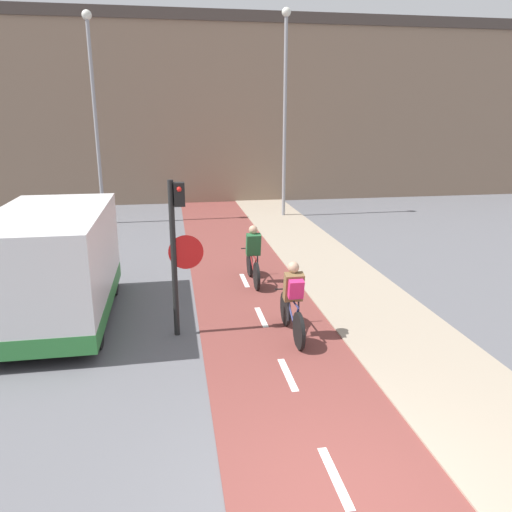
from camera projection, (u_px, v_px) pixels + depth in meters
ground_plane at (349, 510)px, 5.54m from camera, size 120.00×120.00×0.00m
bike_lane at (349, 509)px, 5.54m from camera, size 2.72×60.00×0.02m
building_row_background at (202, 111)px, 26.01m from camera, size 60.00×5.20×8.83m
traffic_light_pole at (178, 242)px, 9.44m from camera, size 0.67×0.25×3.08m
street_lamp_far at (94, 101)px, 18.82m from camera, size 0.36×0.36×7.87m
street_lamp_sidewalk at (285, 97)px, 20.19m from camera, size 0.36×0.36×8.23m
cyclist_near at (293, 303)px, 9.64m from camera, size 0.46×1.83×1.55m
cyclist_far at (253, 258)px, 12.81m from camera, size 0.46×1.81×1.54m
van at (54, 268)px, 10.30m from camera, size 2.18×4.51×2.36m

